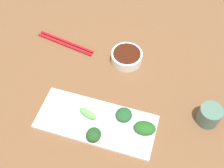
# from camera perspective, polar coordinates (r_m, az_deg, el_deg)

# --- Properties ---
(tabletop) EXTENTS (2.10, 2.10, 0.02)m
(tabletop) POSITION_cam_1_polar(r_m,az_deg,el_deg) (0.95, 0.77, -1.54)
(tabletop) COLOR brown
(tabletop) RESTS_ON ground
(sauce_bowl) EXTENTS (0.11, 0.11, 0.04)m
(sauce_bowl) POSITION_cam_1_polar(r_m,az_deg,el_deg) (1.00, 2.78, 5.61)
(sauce_bowl) COLOR white
(sauce_bowl) RESTS_ON tabletop
(serving_plate) EXTENTS (0.15, 0.36, 0.01)m
(serving_plate) POSITION_cam_1_polar(r_m,az_deg,el_deg) (0.87, -3.21, -7.70)
(serving_plate) COLOR white
(serving_plate) RESTS_ON tabletop
(broccoli_leafy_0) EXTENTS (0.06, 0.06, 0.02)m
(broccoli_leafy_0) POSITION_cam_1_polar(r_m,az_deg,el_deg) (0.86, 2.42, -6.23)
(broccoli_leafy_0) COLOR #1E4F25
(broccoli_leafy_0) RESTS_ON serving_plate
(broccoli_stalk_1) EXTENTS (0.04, 0.07, 0.02)m
(broccoli_stalk_1) POSITION_cam_1_polar(r_m,az_deg,el_deg) (0.87, -4.93, -5.98)
(broccoli_stalk_1) COLOR #69B456
(broccoli_stalk_1) RESTS_ON serving_plate
(broccoli_leafy_2) EXTENTS (0.05, 0.05, 0.03)m
(broccoli_leafy_2) POSITION_cam_1_polar(r_m,az_deg,el_deg) (0.83, -3.76, -10.23)
(broccoli_leafy_2) COLOR #1E471C
(broccoli_leafy_2) RESTS_ON serving_plate
(broccoli_leafy_3) EXTENTS (0.05, 0.07, 0.03)m
(broccoli_leafy_3) POSITION_cam_1_polar(r_m,az_deg,el_deg) (0.85, 6.65, -8.84)
(broccoli_leafy_3) COLOR #20591D
(broccoli_leafy_3) RESTS_ON serving_plate
(chopsticks) EXTENTS (0.06, 0.23, 0.01)m
(chopsticks) POSITION_cam_1_polar(r_m,az_deg,el_deg) (1.08, -9.40, 8.13)
(chopsticks) COLOR red
(chopsticks) RESTS_ON tabletop
(tea_cup) EXTENTS (0.07, 0.07, 0.06)m
(tea_cup) POSITION_cam_1_polar(r_m,az_deg,el_deg) (0.90, 19.09, -5.99)
(tea_cup) COLOR #4C6E60
(tea_cup) RESTS_ON tabletop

